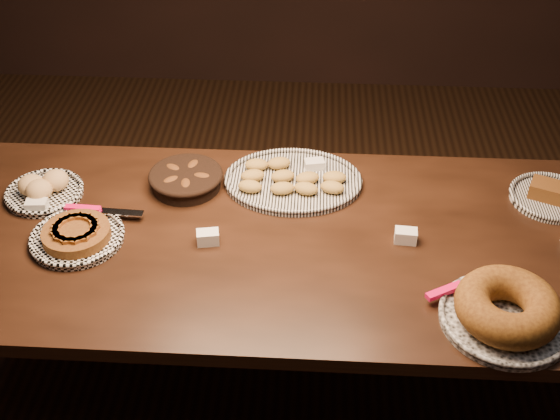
# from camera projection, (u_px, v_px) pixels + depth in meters

# --- Properties ---
(ground) EXTENTS (5.00, 5.00, 0.00)m
(ground) POSITION_uv_depth(u_px,v_px,m) (288.00, 385.00, 2.72)
(ground) COLOR black
(ground) RESTS_ON ground
(buffet_table) EXTENTS (2.40, 1.00, 0.75)m
(buffet_table) POSITION_uv_depth(u_px,v_px,m) (290.00, 254.00, 2.30)
(buffet_table) COLOR black
(buffet_table) RESTS_ON ground
(apple_tart_plate) EXTENTS (0.34, 0.30, 0.06)m
(apple_tart_plate) POSITION_uv_depth(u_px,v_px,m) (77.00, 235.00, 2.23)
(apple_tart_plate) COLOR white
(apple_tart_plate) RESTS_ON buffet_table
(madeleine_platter) EXTENTS (0.49, 0.39, 0.05)m
(madeleine_platter) POSITION_uv_depth(u_px,v_px,m) (292.00, 180.00, 2.47)
(madeleine_platter) COLOR black
(madeleine_platter) RESTS_ON buffet_table
(bundt_cake_plate) EXTENTS (0.40, 0.38, 0.11)m
(bundt_cake_plate) POSITION_uv_depth(u_px,v_px,m) (506.00, 310.00, 1.94)
(bundt_cake_plate) COLOR black
(bundt_cake_plate) RESTS_ON buffet_table
(croissant_basket) EXTENTS (0.32, 0.32, 0.07)m
(croissant_basket) POSITION_uv_depth(u_px,v_px,m) (186.00, 178.00, 2.45)
(croissant_basket) COLOR black
(croissant_basket) RESTS_ON buffet_table
(bread_roll_plate) EXTENTS (0.27, 0.27, 0.08)m
(bread_roll_plate) POSITION_uv_depth(u_px,v_px,m) (43.00, 189.00, 2.41)
(bread_roll_plate) COLOR white
(bread_roll_plate) RESTS_ON buffet_table
(loaf_plate) EXTENTS (0.28, 0.28, 0.06)m
(loaf_plate) POSITION_uv_depth(u_px,v_px,m) (551.00, 196.00, 2.40)
(loaf_plate) COLOR black
(loaf_plate) RESTS_ON buffet_table
(tent_cards) EXTENTS (1.84, 0.48, 0.04)m
(tent_cards) POSITION_uv_depth(u_px,v_px,m) (305.00, 215.00, 2.31)
(tent_cards) COLOR white
(tent_cards) RESTS_ON buffet_table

